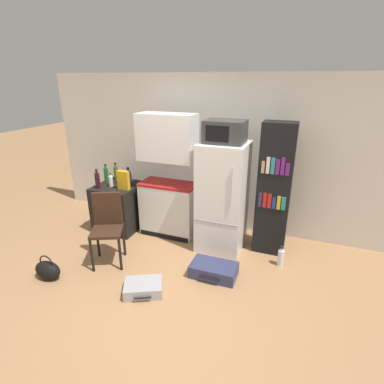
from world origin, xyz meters
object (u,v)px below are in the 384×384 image
Objects in this scene: side_table at (119,207)px; refrigerator at (223,197)px; kitchen_hutch at (168,181)px; bottle_milk_white at (111,181)px; bottle_olive_oil at (116,173)px; water_bottle_front at (281,257)px; suitcase_large_flat at (143,288)px; microwave at (225,132)px; bottle_green_tall at (106,174)px; bottle_wine_dark at (97,180)px; bottle_clear_short at (130,177)px; handbag at (48,270)px; suitcase_small_flat at (214,270)px; bottle_blue_soda at (128,177)px; cereal_box at (123,180)px; chair at (107,222)px; bookshelf at (274,190)px.

side_table is 0.48× the size of refrigerator.
bottle_milk_white is at bearing -167.13° from kitchen_hutch.
bottle_olive_oil is 2.98m from water_bottle_front.
side_table is 1.41× the size of suitcase_large_flat.
microwave reaches higher than bottle_green_tall.
bottle_wine_dark is 1.06× the size of water_bottle_front.
bottle_wine_dark is (-0.30, -0.47, 0.06)m from bottle_clear_short.
side_table reaches higher than handbag.
suitcase_small_flat is at bearing -20.81° from bottle_green_tall.
kitchen_hutch is 0.74m from bottle_blue_soda.
bottle_milk_white is 0.75× the size of water_bottle_front.
refrigerator is at bearing 73.60° from microwave.
microwave is at bearing -6.49° from kitchen_hutch.
bottle_wine_dark is 0.43m from cereal_box.
handbag is at bearing -139.37° from refrigerator.
chair reaches higher than water_bottle_front.
water_bottle_front is at bearing 0.97° from bottle_wine_dark.
bottle_blue_soda is at bearing 48.93° from side_table.
bottle_olive_oil is (-1.95, 0.21, 0.10)m from refrigerator.
bottle_olive_oil is 2.26m from suitcase_large_flat.
handbag is 1.23× the size of water_bottle_front.
microwave is 0.98× the size of suitcase_large_flat.
handbag is (-1.95, -0.82, 0.04)m from suitcase_small_flat.
side_table is 2.54× the size of cereal_box.
handbag is (-1.26, -0.20, 0.06)m from suitcase_large_flat.
cereal_box is (-2.25, -0.32, -0.03)m from bookshelf.
cereal_box is at bearing -158.58° from kitchen_hutch.
water_bottle_front is at bearing -7.09° from bottle_blue_soda.
microwave reaches higher than side_table.
bookshelf is at bearing -1.36° from bottle_clear_short.
bottle_wine_dark is 2.98m from water_bottle_front.
bottle_milk_white is 1.95m from suitcase_large_flat.
bottle_olive_oil is at bearing 173.76° from microwave.
suitcase_large_flat is at bearing -55.79° from chair.
bookshelf reaches higher than side_table.
microwave is 1.71× the size of bottle_wine_dark.
suitcase_large_flat is 0.91× the size of suitcase_small_flat.
refrigerator is at bearing 40.63° from handbag.
chair is at bearing -174.40° from suitcase_small_flat.
kitchen_hutch is 6.59× the size of water_bottle_front.
bottle_clear_short is at bearing 80.78° from chair.
bottle_wine_dark is 1.41× the size of bottle_milk_white.
refrigerator reaches higher than handbag.
cereal_box is 0.83× the size of handbag.
side_table is 3.47× the size of bottle_milk_white.
bottle_milk_white is at bearing -173.75° from bookshelf.
bottle_wine_dark is 1.54m from handbag.
suitcase_small_flat is (1.03, -0.85, -0.81)m from kitchen_hutch.
bookshelf is at bearing 13.73° from microwave.
bottle_clear_short is (-1.68, 0.22, -0.91)m from microwave.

